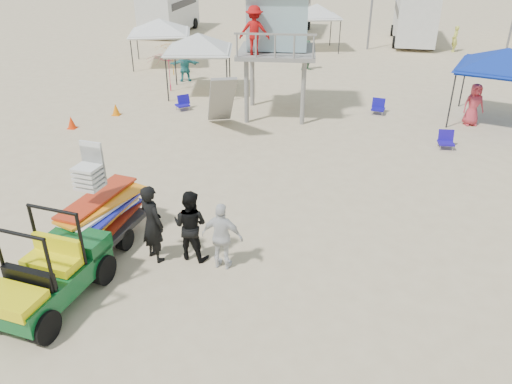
% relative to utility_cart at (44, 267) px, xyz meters
% --- Properties ---
extents(ground, '(140.00, 140.00, 0.00)m').
position_rel_utility_cart_xyz_m(ground, '(3.20, 0.50, -0.95)').
color(ground, beige).
rests_on(ground, ground).
extents(utility_cart, '(1.64, 2.81, 2.03)m').
position_rel_utility_cart_xyz_m(utility_cart, '(0.00, 0.00, 0.00)').
color(utility_cart, '#0C5322').
rests_on(utility_cart, ground).
extents(surf_trailer, '(1.68, 2.74, 2.42)m').
position_rel_utility_cart_xyz_m(surf_trailer, '(0.01, 2.34, 0.04)').
color(surf_trailer, black).
rests_on(surf_trailer, ground).
extents(man_left, '(0.86, 0.78, 1.96)m').
position_rel_utility_cart_xyz_m(man_left, '(1.52, 2.04, 0.04)').
color(man_left, black).
rests_on(man_left, ground).
extents(man_mid, '(0.97, 0.81, 1.79)m').
position_rel_utility_cart_xyz_m(man_mid, '(2.37, 2.29, -0.05)').
color(man_mid, black).
rests_on(man_mid, ground).
extents(man_right, '(1.01, 0.48, 1.69)m').
position_rel_utility_cart_xyz_m(man_right, '(3.22, 2.04, -0.10)').
color(man_right, silver).
rests_on(man_right, ground).
extents(lifeguard_tower, '(3.44, 3.44, 4.97)m').
position_rel_utility_cart_xyz_m(lifeguard_tower, '(2.42, 13.32, 2.76)').
color(lifeguard_tower, gray).
rests_on(lifeguard_tower, ground).
extents(canopy_blue, '(4.07, 4.07, 3.44)m').
position_rel_utility_cart_xyz_m(canopy_blue, '(11.48, 14.05, 1.94)').
color(canopy_blue, black).
rests_on(canopy_blue, ground).
extents(canopy_white_a, '(3.45, 3.45, 3.24)m').
position_rel_utility_cart_xyz_m(canopy_white_a, '(-1.64, 15.59, 1.75)').
color(canopy_white_a, black).
rests_on(canopy_white_a, ground).
extents(canopy_white_b, '(4.05, 4.05, 3.02)m').
position_rel_utility_cart_xyz_m(canopy_white_b, '(-5.63, 20.66, 1.52)').
color(canopy_white_b, black).
rests_on(canopy_white_b, ground).
extents(canopy_white_c, '(3.43, 3.43, 3.32)m').
position_rel_utility_cart_xyz_m(canopy_white_c, '(2.79, 26.53, 1.82)').
color(canopy_white_c, black).
rests_on(canopy_white_c, ground).
extents(umbrella_a, '(2.22, 2.25, 1.91)m').
position_rel_utility_cart_xyz_m(umbrella_a, '(-3.19, 15.51, 0.01)').
color(umbrella_a, red).
rests_on(umbrella_a, ground).
extents(umbrella_b, '(2.61, 2.63, 1.77)m').
position_rel_utility_cart_xyz_m(umbrella_b, '(-4.08, 18.45, -0.06)').
color(umbrella_b, orange).
rests_on(umbrella_b, ground).
extents(cone_near, '(0.34, 0.34, 0.50)m').
position_rel_utility_cart_xyz_m(cone_near, '(-4.19, 11.64, -0.70)').
color(cone_near, orange).
rests_on(cone_near, ground).
extents(cone_far, '(0.34, 0.34, 0.50)m').
position_rel_utility_cart_xyz_m(cone_far, '(-5.20, 9.76, -0.70)').
color(cone_far, '#FF3608').
rests_on(cone_far, ground).
extents(beach_chair_a, '(0.74, 0.85, 0.64)m').
position_rel_utility_cart_xyz_m(beach_chair_a, '(-1.62, 12.99, -0.63)').
color(beach_chair_a, '#170EA1').
rests_on(beach_chair_a, ground).
extents(beach_chair_b, '(0.58, 0.62, 0.64)m').
position_rel_utility_cart_xyz_m(beach_chair_b, '(9.23, 10.80, -0.63)').
color(beach_chair_b, '#1C0D96').
rests_on(beach_chair_b, ground).
extents(beach_chair_c, '(0.61, 0.66, 0.64)m').
position_rel_utility_cart_xyz_m(beach_chair_c, '(6.84, 14.23, -0.63)').
color(beach_chair_c, '#130D92').
rests_on(beach_chair_c, ground).
extents(rv_far_left, '(2.64, 6.80, 3.25)m').
position_rel_utility_cart_xyz_m(rv_far_left, '(-8.80, 30.50, 0.85)').
color(rv_far_left, silver).
rests_on(rv_far_left, ground).
extents(rv_mid_left, '(2.65, 6.50, 3.25)m').
position_rel_utility_cart_xyz_m(rv_mid_left, '(0.20, 32.00, 0.85)').
color(rv_mid_left, silver).
rests_on(rv_mid_left, ground).
extents(rv_mid_right, '(2.64, 7.00, 3.25)m').
position_rel_utility_cart_xyz_m(rv_mid_right, '(9.20, 30.50, 0.85)').
color(rv_mid_right, silver).
rests_on(rv_mid_right, ground).
extents(distant_beachgoers, '(15.80, 15.04, 1.70)m').
position_rel_utility_cart_xyz_m(distant_beachgoers, '(3.42, 18.66, -0.12)').
color(distant_beachgoers, '#518862').
rests_on(distant_beachgoers, ground).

